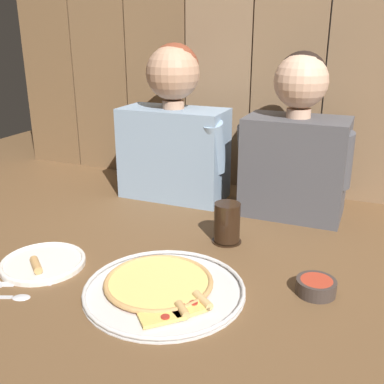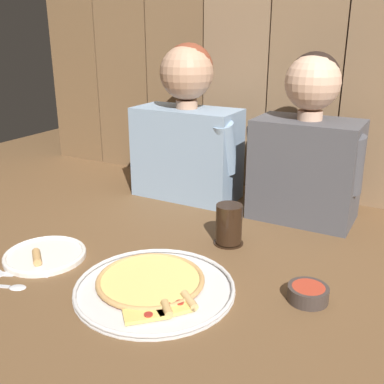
% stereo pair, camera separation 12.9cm
% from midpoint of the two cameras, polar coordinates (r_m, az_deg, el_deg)
% --- Properties ---
extents(ground_plane, '(3.20, 3.20, 0.00)m').
position_cam_midpoint_polar(ground_plane, '(1.29, 0.28, -8.83)').
color(ground_plane, brown).
extents(pizza_tray, '(0.40, 0.40, 0.03)m').
position_cam_midpoint_polar(pizza_tray, '(1.17, -1.64, -11.63)').
color(pizza_tray, silver).
rests_on(pizza_tray, ground).
extents(dinner_plate, '(0.23, 0.23, 0.03)m').
position_cam_midpoint_polar(dinner_plate, '(1.36, -15.33, -7.66)').
color(dinner_plate, white).
rests_on(dinner_plate, ground).
extents(drinking_glass, '(0.09, 0.09, 0.12)m').
position_cam_midpoint_polar(drinking_glass, '(1.38, 7.32, -4.13)').
color(drinking_glass, black).
rests_on(drinking_glass, ground).
extents(dipping_bowl, '(0.10, 0.10, 0.04)m').
position_cam_midpoint_polar(dipping_bowl, '(1.17, 17.47, -12.00)').
color(dipping_bowl, '#3D332D').
rests_on(dipping_bowl, ground).
extents(table_knife, '(0.15, 0.07, 0.01)m').
position_cam_midpoint_polar(table_knife, '(1.29, -18.00, -9.84)').
color(table_knife, silver).
rests_on(table_knife, ground).
extents(table_spoon, '(0.14, 0.07, 0.01)m').
position_cam_midpoint_polar(table_spoon, '(1.24, -19.12, -11.10)').
color(table_spoon, silver).
rests_on(table_spoon, ground).
extents(diner_left, '(0.43, 0.21, 0.57)m').
position_cam_midpoint_polar(diner_left, '(1.72, 1.52, 8.03)').
color(diner_left, '#849EB7').
rests_on(diner_left, ground).
extents(diner_right, '(0.38, 0.21, 0.55)m').
position_cam_midpoint_polar(diner_right, '(1.57, 16.52, 5.46)').
color(diner_right, '#4C4C51').
rests_on(diner_right, ground).
extents(wooden_backdrop_wall, '(2.19, 0.03, 1.40)m').
position_cam_midpoint_polar(wooden_backdrop_wall, '(1.81, 12.24, 21.89)').
color(wooden_backdrop_wall, brown).
rests_on(wooden_backdrop_wall, ground).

